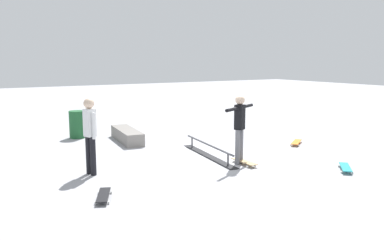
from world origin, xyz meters
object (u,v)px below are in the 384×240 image
object	(u,v)px
bystander_white_shirt	(90,132)
loose_skateboard_orange	(296,142)
skater_main	(240,124)
grind_rail	(208,151)
skate_ledge	(127,135)
loose_skateboard_black	(103,195)
skateboard_main	(244,162)
trash_bin	(77,124)
loose_skateboard_teal	(345,167)

from	to	relation	value
bystander_white_shirt	loose_skateboard_orange	bearing A→B (deg)	72.80
skater_main	bystander_white_shirt	xyz separation A→B (m)	(0.94, 3.36, -0.02)
grind_rail	bystander_white_shirt	distance (m)	3.24
bystander_white_shirt	skater_main	bearing A→B (deg)	57.68
loose_skateboard_orange	skater_main	bearing A→B (deg)	161.58
skate_ledge	loose_skateboard_black	size ratio (longest dim) A/B	2.50
skater_main	loose_skateboard_orange	world-z (taller)	skater_main
skateboard_main	loose_skateboard_black	world-z (taller)	same
bystander_white_shirt	trash_bin	xyz separation A→B (m)	(4.34, -0.87, -0.52)
grind_rail	trash_bin	distance (m)	4.84
grind_rail	skate_ledge	bearing A→B (deg)	28.51
grind_rail	loose_skateboard_orange	bearing A→B (deg)	-85.09
trash_bin	loose_skateboard_black	bearing A→B (deg)	169.11
skater_main	trash_bin	distance (m)	5.87
bystander_white_shirt	skate_ledge	bearing A→B (deg)	129.11
skateboard_main	trash_bin	xyz separation A→B (m)	(5.43, 2.54, 0.37)
grind_rail	skateboard_main	distance (m)	1.19
skate_ledge	trash_bin	world-z (taller)	trash_bin
loose_skateboard_orange	trash_bin	xyz separation A→B (m)	(4.40, 5.32, 0.37)
trash_bin	loose_skateboard_orange	bearing A→B (deg)	-129.61
loose_skateboard_orange	trash_bin	bearing A→B (deg)	104.65
grind_rail	skate_ledge	distance (m)	3.10
skateboard_main	bystander_white_shirt	bearing A→B (deg)	73.75
bystander_white_shirt	skateboard_main	bearing A→B (deg)	55.77
trash_bin	skateboard_main	bearing A→B (deg)	-154.90
bystander_white_shirt	grind_rail	bearing A→B (deg)	74.79
loose_skateboard_black	skateboard_main	bearing A→B (deg)	122.78
bystander_white_shirt	loose_skateboard_black	bearing A→B (deg)	-26.29
grind_rail	loose_skateboard_orange	world-z (taller)	grind_rail
skateboard_main	loose_skateboard_teal	size ratio (longest dim) A/B	1.13
bystander_white_shirt	loose_skateboard_teal	world-z (taller)	bystander_white_shirt
skater_main	skateboard_main	bearing A→B (deg)	84.92
skater_main	loose_skateboard_black	xyz separation A→B (m)	(-0.71, 3.64, -0.90)
bystander_white_shirt	loose_skateboard_black	size ratio (longest dim) A/B	2.09
skateboard_main	skater_main	bearing A→B (deg)	22.43
loose_skateboard_orange	loose_skateboard_black	distance (m)	6.67
skate_ledge	skater_main	world-z (taller)	skater_main
skater_main	loose_skateboard_black	distance (m)	3.82
skater_main	loose_skateboard_teal	distance (m)	2.61
skate_ledge	bystander_white_shirt	xyz separation A→B (m)	(-2.98, 2.03, 0.77)
skate_ledge	skater_main	size ratio (longest dim) A/B	1.21
skater_main	loose_skateboard_teal	bearing A→B (deg)	108.69
grind_rail	skateboard_main	size ratio (longest dim) A/B	3.55
grind_rail	loose_skateboard_teal	size ratio (longest dim) A/B	4.03
bystander_white_shirt	loose_skateboard_black	xyz separation A→B (m)	(-1.66, 0.28, -0.88)
loose_skateboard_black	loose_skateboard_orange	bearing A→B (deg)	127.80
skateboard_main	loose_skateboard_black	distance (m)	3.74
skateboard_main	loose_skateboard_orange	xyz separation A→B (m)	(1.02, -2.78, 0.00)
loose_skateboard_orange	loose_skateboard_teal	distance (m)	2.84
grind_rail	loose_skateboard_black	bearing A→B (deg)	124.42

